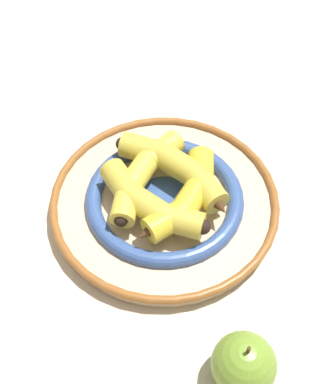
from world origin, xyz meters
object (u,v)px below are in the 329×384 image
at_px(decorative_bowl, 165,201).
at_px(banana_c, 177,168).
at_px(banana_a, 147,201).
at_px(banana_d, 143,174).
at_px(apple, 244,365).
at_px(banana_b, 186,198).

bearing_deg(decorative_bowl, banana_c, 123.50).
bearing_deg(banana_a, banana_c, 92.92).
distance_m(banana_a, banana_d, 0.05).
height_order(banana_c, apple, apple).
bearing_deg(banana_c, banana_a, 93.80).
xyz_separation_m(decorative_bowl, banana_c, (-0.02, 0.03, 0.04)).
xyz_separation_m(banana_a, banana_c, (-0.03, 0.06, 0.00)).
bearing_deg(banana_d, banana_b, 80.18).
bearing_deg(decorative_bowl, banana_d, -153.09).
distance_m(decorative_bowl, banana_a, 0.05).
height_order(decorative_bowl, banana_c, banana_c).
bearing_deg(banana_c, banana_d, 49.95).
height_order(decorative_bowl, banana_a, banana_a).
bearing_deg(banana_d, decorative_bowl, 80.08).
height_order(banana_a, banana_b, same).
bearing_deg(apple, banana_a, -179.44).
bearing_deg(banana_b, apple, -135.85).
height_order(banana_b, banana_d, banana_b).
bearing_deg(apple, banana_d, 177.15).
distance_m(decorative_bowl, apple, 0.26).
distance_m(decorative_bowl, banana_d, 0.05).
bearing_deg(banana_c, apple, 144.05).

